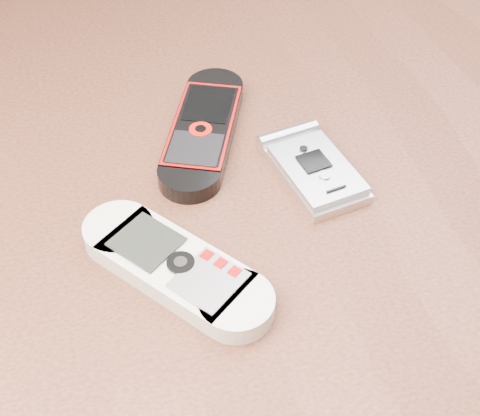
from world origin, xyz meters
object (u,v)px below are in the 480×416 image
table (235,299)px  motorola_razr (315,170)px  nokia_black_red (203,129)px  nokia_white (175,266)px

table → motorola_razr: bearing=21.0°
table → nokia_black_red: nokia_black_red is taller
table → motorola_razr: 0.14m
nokia_black_red → motorola_razr: 0.11m
motorola_razr → nokia_white: bearing=-161.2°
motorola_razr → nokia_black_red: bearing=126.2°
table → nokia_white: bearing=-140.9°
table → nokia_black_red: (-0.00, 0.10, 0.11)m
table → nokia_white: size_ratio=7.35×
nokia_white → motorola_razr: 0.15m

